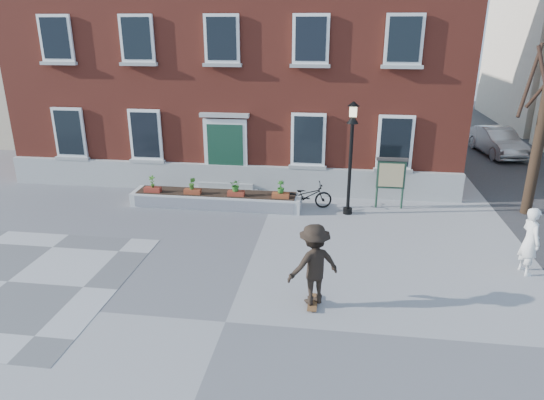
# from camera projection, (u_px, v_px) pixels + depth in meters

# --- Properties ---
(ground) EXTENTS (100.00, 100.00, 0.00)m
(ground) POSITION_uv_depth(u_px,v_px,m) (225.00, 322.00, 10.83)
(ground) COLOR gray
(ground) RESTS_ON ground
(checker_patch) EXTENTS (6.00, 6.00, 0.01)m
(checker_patch) POSITION_uv_depth(u_px,v_px,m) (8.00, 282.00, 12.53)
(checker_patch) COLOR #575759
(checker_patch) RESTS_ON ground
(distant_building) EXTENTS (10.00, 12.00, 13.00)m
(distant_building) POSITION_uv_depth(u_px,v_px,m) (8.00, 21.00, 29.58)
(distant_building) COLOR beige
(distant_building) RESTS_ON ground
(bicycle) EXTENTS (1.90, 1.00, 0.95)m
(bicycle) POSITION_uv_depth(u_px,v_px,m) (307.00, 196.00, 17.43)
(bicycle) COLOR black
(bicycle) RESTS_ON ground
(parked_car) EXTENTS (2.08, 4.40, 1.39)m
(parked_car) POSITION_uv_depth(u_px,v_px,m) (497.00, 141.00, 24.65)
(parked_car) COLOR #AAADAF
(parked_car) RESTS_ON ground
(bystander) EXTENTS (0.58, 0.75, 1.85)m
(bystander) POSITION_uv_depth(u_px,v_px,m) (530.00, 241.00, 12.69)
(bystander) COLOR white
(bystander) RESTS_ON ground
(brick_building) EXTENTS (18.40, 10.85, 12.60)m
(brick_building) POSITION_uv_depth(u_px,v_px,m) (248.00, 24.00, 21.97)
(brick_building) COLOR maroon
(brick_building) RESTS_ON ground
(planter_assembly) EXTENTS (6.20, 1.12, 1.15)m
(planter_assembly) POSITION_uv_depth(u_px,v_px,m) (216.00, 198.00, 17.67)
(planter_assembly) COLOR silver
(planter_assembly) RESTS_ON ground
(bare_tree) EXTENTS (1.83, 1.83, 6.16)m
(bare_tree) POSITION_uv_depth(u_px,v_px,m) (540.00, 135.00, 16.18)
(bare_tree) COLOR #312116
(bare_tree) RESTS_ON ground
(lamp_post) EXTENTS (0.40, 0.40, 3.93)m
(lamp_post) POSITION_uv_depth(u_px,v_px,m) (351.00, 143.00, 16.23)
(lamp_post) COLOR black
(lamp_post) RESTS_ON ground
(notice_board) EXTENTS (1.10, 0.16, 1.87)m
(notice_board) POSITION_uv_depth(u_px,v_px,m) (391.00, 175.00, 17.19)
(notice_board) COLOR #193222
(notice_board) RESTS_ON ground
(skateboarder) EXTENTS (1.47, 1.27, 2.04)m
(skateboarder) POSITION_uv_depth(u_px,v_px,m) (314.00, 265.00, 11.16)
(skateboarder) COLOR brown
(skateboarder) RESTS_ON ground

